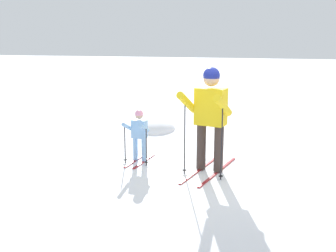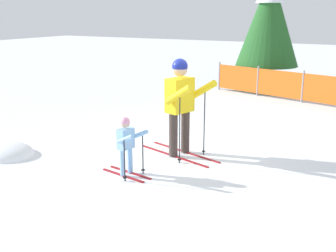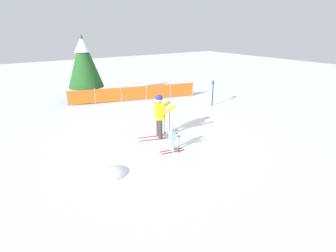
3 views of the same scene
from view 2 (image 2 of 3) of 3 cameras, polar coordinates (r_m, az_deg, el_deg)
ground_plane at (r=8.25m, az=2.15°, el=-3.46°), size 60.00×60.00×0.00m
skier_adult at (r=7.78m, az=1.75°, el=3.76°), size 1.76×0.96×1.83m
skier_child at (r=6.94m, az=-5.63°, el=-2.17°), size 0.96×0.50×1.00m
safety_fence at (r=12.88m, az=20.87°, el=4.57°), size 7.58×2.17×0.96m
conifer_far at (r=14.97m, az=13.52°, el=14.06°), size 2.12×2.12×3.94m
snow_mound at (r=8.64m, az=-21.09°, el=-3.66°), size 1.15×0.98×0.46m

